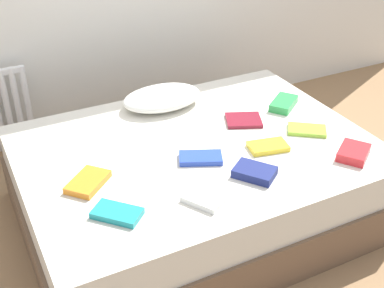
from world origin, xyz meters
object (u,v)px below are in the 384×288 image
textbook_navy (255,172)px  textbook_lime (307,130)px  bed (196,181)px  textbook_blue (201,158)px  pillow (162,98)px  textbook_yellow (268,146)px  textbook_red (354,153)px  textbook_teal (117,213)px  textbook_orange (88,182)px  textbook_white (209,194)px  textbook_green (284,103)px  textbook_maroon (244,120)px

textbook_navy → textbook_lime: textbook_navy is taller
bed → textbook_blue: textbook_blue is taller
pillow → textbook_blue: (-0.08, -0.68, -0.05)m
textbook_yellow → textbook_red: 0.46m
pillow → textbook_red: size_ratio=2.63×
textbook_blue → textbook_red: 0.84m
textbook_teal → textbook_orange: bearing=145.5°
textbook_yellow → textbook_blue: size_ratio=0.93×
textbook_yellow → textbook_white: (-0.51, -0.24, -0.00)m
textbook_navy → textbook_orange: textbook_navy is taller
textbook_navy → textbook_blue: (-0.18, 0.26, -0.01)m
textbook_yellow → textbook_green: bearing=56.9°
textbook_orange → textbook_red: (1.37, -0.40, 0.01)m
bed → textbook_teal: bearing=-147.3°
pillow → textbook_green: bearing=-27.8°
textbook_navy → textbook_white: textbook_navy is taller
textbook_maroon → textbook_green: (0.34, 0.05, 0.01)m
textbook_navy → textbook_yellow: textbook_navy is taller
textbook_white → textbook_red: size_ratio=1.12×
textbook_green → bed: bearing=156.2°
textbook_red → textbook_white: bearing=142.0°
textbook_yellow → textbook_navy: bearing=-126.5°
textbook_blue → textbook_lime: size_ratio=1.04×
textbook_navy → textbook_blue: 0.31m
textbook_yellow → bed: bearing=159.4°
textbook_navy → bed: bearing=161.2°
textbook_maroon → bed: bearing=-140.3°
pillow → textbook_green: size_ratio=2.28×
textbook_maroon → textbook_lime: bearing=-21.7°
textbook_white → textbook_blue: 0.32m
bed → textbook_lime: (0.66, -0.16, 0.26)m
textbook_green → textbook_teal: bearing=166.0°
textbook_white → textbook_blue: bearing=38.9°
textbook_yellow → textbook_white: size_ratio=0.97×
textbook_maroon → textbook_lime: 0.38m
textbook_yellow → textbook_lime: (0.32, 0.06, -0.00)m
textbook_yellow → textbook_red: bearing=-25.3°
textbook_blue → textbook_navy: bearing=-30.6°
textbook_orange → textbook_blue: size_ratio=0.98×
textbook_maroon → textbook_green: 0.34m
textbook_red → pillow: bearing=88.4°
textbook_navy → textbook_teal: size_ratio=0.92×
textbook_navy → textbook_green: bearing=97.5°
textbook_yellow → textbook_lime: size_ratio=0.97×
pillow → textbook_white: 1.01m
textbook_navy → textbook_blue: bearing=178.7°
textbook_navy → textbook_green: 0.83m
pillow → textbook_navy: (0.10, -0.94, -0.04)m
textbook_blue → pillow: bearing=107.7°
pillow → textbook_red: pillow is taller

